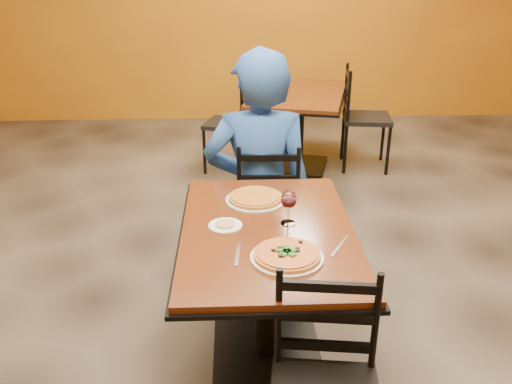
{
  "coord_description": "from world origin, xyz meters",
  "views": [
    {
      "loc": [
        -0.15,
        -2.72,
        1.92
      ],
      "look_at": [
        -0.05,
        -0.3,
        0.85
      ],
      "focal_mm": 37.75,
      "sensor_mm": 36.0,
      "label": 1
    }
  ],
  "objects_px": {
    "diner": "(259,165)",
    "wine_glass": "(289,206)",
    "pizza_far": "(255,197)",
    "side_plate": "(225,226)",
    "chair_main_far": "(267,202)",
    "plate_far": "(255,200)",
    "table_main": "(268,264)",
    "pizza_main": "(287,254)",
    "plate_main": "(287,257)",
    "chair_second_left": "(228,124)",
    "chair_second_right": "(367,119)",
    "table_second": "(298,112)"
  },
  "relations": [
    {
      "from": "diner",
      "to": "wine_glass",
      "type": "distance_m",
      "value": 0.87
    },
    {
      "from": "pizza_far",
      "to": "side_plate",
      "type": "distance_m",
      "value": 0.32
    },
    {
      "from": "chair_main_far",
      "to": "plate_far",
      "type": "relative_size",
      "value": 2.83
    },
    {
      "from": "table_main",
      "to": "chair_main_far",
      "type": "distance_m",
      "value": 0.98
    },
    {
      "from": "table_main",
      "to": "chair_main_far",
      "type": "relative_size",
      "value": 1.4
    },
    {
      "from": "pizza_main",
      "to": "plate_far",
      "type": "distance_m",
      "value": 0.6
    },
    {
      "from": "plate_main",
      "to": "pizza_main",
      "type": "height_order",
      "value": "pizza_main"
    },
    {
      "from": "chair_second_left",
      "to": "side_plate",
      "type": "height_order",
      "value": "chair_second_left"
    },
    {
      "from": "chair_second_left",
      "to": "chair_second_right",
      "type": "distance_m",
      "value": 1.33
    },
    {
      "from": "side_plate",
      "to": "chair_second_left",
      "type": "bearing_deg",
      "value": 90.05
    },
    {
      "from": "side_plate",
      "to": "plate_far",
      "type": "bearing_deg",
      "value": 61.66
    },
    {
      "from": "chair_second_left",
      "to": "pizza_far",
      "type": "height_order",
      "value": "chair_second_left"
    },
    {
      "from": "table_second",
      "to": "chair_second_right",
      "type": "distance_m",
      "value": 0.67
    },
    {
      "from": "chair_second_right",
      "to": "table_main",
      "type": "bearing_deg",
      "value": 165.01
    },
    {
      "from": "diner",
      "to": "plate_far",
      "type": "bearing_deg",
      "value": 85.97
    },
    {
      "from": "plate_far",
      "to": "wine_glass",
      "type": "xyz_separation_m",
      "value": [
        0.14,
        -0.26,
        0.08
      ]
    },
    {
      "from": "chair_second_left",
      "to": "plate_far",
      "type": "relative_size",
      "value": 2.91
    },
    {
      "from": "plate_main",
      "to": "wine_glass",
      "type": "distance_m",
      "value": 0.34
    },
    {
      "from": "chair_main_far",
      "to": "side_plate",
      "type": "distance_m",
      "value": 1.02
    },
    {
      "from": "table_main",
      "to": "pizza_main",
      "type": "height_order",
      "value": "pizza_main"
    },
    {
      "from": "chair_second_right",
      "to": "plate_main",
      "type": "distance_m",
      "value": 3.18
    },
    {
      "from": "table_main",
      "to": "diner",
      "type": "bearing_deg",
      "value": 89.86
    },
    {
      "from": "plate_main",
      "to": "side_plate",
      "type": "xyz_separation_m",
      "value": [
        -0.26,
        0.3,
        0.0
      ]
    },
    {
      "from": "diner",
      "to": "table_main",
      "type": "bearing_deg",
      "value": 90.35
    },
    {
      "from": "plate_main",
      "to": "table_main",
      "type": "bearing_deg",
      "value": 102.91
    },
    {
      "from": "table_main",
      "to": "plate_main",
      "type": "relative_size",
      "value": 3.97
    },
    {
      "from": "table_second",
      "to": "diner",
      "type": "height_order",
      "value": "diner"
    },
    {
      "from": "chair_second_right",
      "to": "wine_glass",
      "type": "relative_size",
      "value": 5.43
    },
    {
      "from": "chair_main_far",
      "to": "pizza_main",
      "type": "distance_m",
      "value": 1.28
    },
    {
      "from": "diner",
      "to": "pizza_main",
      "type": "distance_m",
      "value": 1.18
    },
    {
      "from": "diner",
      "to": "table_second",
      "type": "bearing_deg",
      "value": -103.81
    },
    {
      "from": "chair_main_far",
      "to": "wine_glass",
      "type": "relative_size",
      "value": 4.88
    },
    {
      "from": "chair_main_far",
      "to": "plate_main",
      "type": "height_order",
      "value": "chair_main_far"
    },
    {
      "from": "chair_second_left",
      "to": "plate_main",
      "type": "relative_size",
      "value": 2.91
    },
    {
      "from": "chair_main_far",
      "to": "chair_second_left",
      "type": "height_order",
      "value": "chair_second_left"
    },
    {
      "from": "table_main",
      "to": "wine_glass",
      "type": "relative_size",
      "value": 6.83
    },
    {
      "from": "diner",
      "to": "pizza_far",
      "type": "height_order",
      "value": "diner"
    },
    {
      "from": "side_plate",
      "to": "wine_glass",
      "type": "xyz_separation_m",
      "value": [
        0.3,
        0.02,
        0.08
      ]
    },
    {
      "from": "pizza_far",
      "to": "pizza_main",
      "type": "bearing_deg",
      "value": -79.6
    },
    {
      "from": "chair_main_far",
      "to": "side_plate",
      "type": "height_order",
      "value": "chair_main_far"
    },
    {
      "from": "pizza_main",
      "to": "plate_far",
      "type": "bearing_deg",
      "value": 100.4
    },
    {
      "from": "plate_main",
      "to": "table_second",
      "type": "bearing_deg",
      "value": 82.39
    },
    {
      "from": "table_main",
      "to": "diner",
      "type": "relative_size",
      "value": 0.85
    },
    {
      "from": "chair_main_far",
      "to": "diner",
      "type": "relative_size",
      "value": 0.61
    },
    {
      "from": "chair_second_right",
      "to": "plate_main",
      "type": "relative_size",
      "value": 3.15
    },
    {
      "from": "chair_second_right",
      "to": "pizza_main",
      "type": "height_order",
      "value": "chair_second_right"
    },
    {
      "from": "chair_main_far",
      "to": "chair_second_right",
      "type": "distance_m",
      "value": 2.04
    },
    {
      "from": "table_main",
      "to": "plate_main",
      "type": "xyz_separation_m",
      "value": [
        0.06,
        -0.27,
        0.2
      ]
    },
    {
      "from": "table_main",
      "to": "table_second",
      "type": "height_order",
      "value": "same"
    },
    {
      "from": "table_main",
      "to": "chair_second_left",
      "type": "height_order",
      "value": "chair_second_left"
    }
  ]
}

